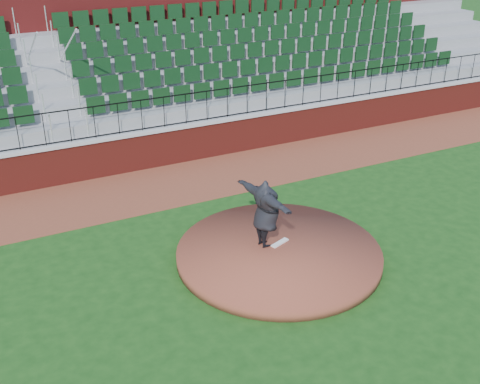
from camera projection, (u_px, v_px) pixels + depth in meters
ground at (268, 265)px, 14.30m from camera, size 90.00×90.00×0.00m
warning_track at (185, 181)px, 18.65m from camera, size 34.00×3.20×0.01m
field_wall at (166, 147)px, 19.69m from camera, size 34.00×0.35×1.20m
wall_cap at (165, 128)px, 19.41m from camera, size 34.00×0.45×0.10m
wall_railing at (164, 112)px, 19.17m from camera, size 34.00×0.05×1.00m
seating_stands at (137, 77)px, 21.15m from camera, size 34.00×5.10×4.60m
concourse_wall at (114, 49)px, 23.21m from camera, size 34.00×0.50×5.50m
pitchers_mound at (279, 254)px, 14.51m from camera, size 5.00×5.00×0.25m
pitching_rubber at (280, 243)px, 14.71m from camera, size 0.55×0.31×0.04m
pitcher at (266, 213)px, 14.27m from camera, size 0.80×2.21×1.76m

